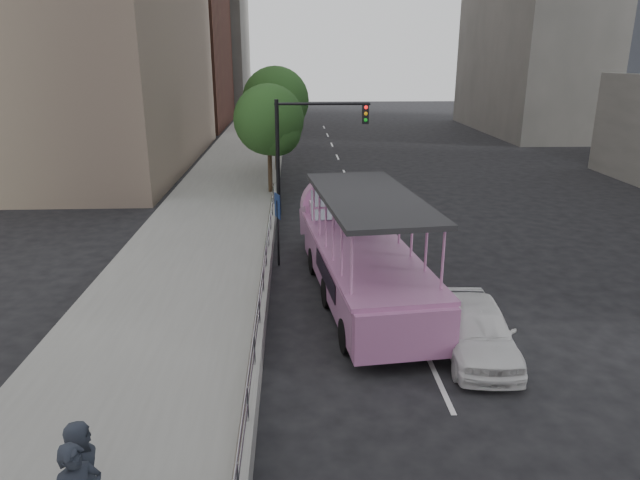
% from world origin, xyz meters
% --- Properties ---
extents(ground, '(160.00, 160.00, 0.00)m').
position_xyz_m(ground, '(0.00, 0.00, 0.00)').
color(ground, black).
extents(sidewalk, '(5.50, 80.00, 0.30)m').
position_xyz_m(sidewalk, '(-5.75, 10.00, 0.15)').
color(sidewalk, '#999994').
rests_on(sidewalk, ground).
extents(kerb_wall, '(0.24, 30.00, 0.36)m').
position_xyz_m(kerb_wall, '(-3.12, 2.00, 0.48)').
color(kerb_wall, '#ACABA6').
rests_on(kerb_wall, sidewalk).
extents(guardrail, '(0.07, 22.00, 0.71)m').
position_xyz_m(guardrail, '(-3.12, 2.00, 1.14)').
color(guardrail, '#A3A4A8').
rests_on(guardrail, kerb_wall).
extents(duck_boat, '(3.54, 10.31, 3.36)m').
position_xyz_m(duck_boat, '(-0.30, 3.60, 1.25)').
color(duck_boat, black).
rests_on(duck_boat, ground).
extents(car, '(1.94, 4.09, 1.35)m').
position_xyz_m(car, '(2.20, -0.60, 0.68)').
color(car, white).
rests_on(car, ground).
extents(pedestrian_far, '(0.67, 0.85, 1.52)m').
position_xyz_m(pedestrian_far, '(-5.50, -5.60, 1.06)').
color(pedestrian_far, '#242A36').
rests_on(pedestrian_far, sidewalk).
extents(parking_sign, '(0.21, 0.55, 2.57)m').
position_xyz_m(parking_sign, '(-2.77, 5.86, 1.63)').
color(parking_sign, black).
rests_on(parking_sign, ground).
extents(traffic_signal, '(4.20, 0.32, 5.20)m').
position_xyz_m(traffic_signal, '(-1.70, 12.50, 3.50)').
color(traffic_signal, black).
rests_on(traffic_signal, ground).
extents(street_tree_near, '(3.52, 3.52, 5.72)m').
position_xyz_m(street_tree_near, '(-3.30, 15.93, 3.82)').
color(street_tree_near, '#382519').
rests_on(street_tree_near, ground).
extents(street_tree_far, '(3.97, 3.97, 6.45)m').
position_xyz_m(street_tree_far, '(-3.10, 21.93, 4.31)').
color(street_tree_far, '#382519').
rests_on(street_tree_far, ground).
extents(midrise_stone_b, '(16.00, 14.00, 20.00)m').
position_xyz_m(midrise_stone_b, '(-16.00, 64.00, 10.00)').
color(midrise_stone_b, gray).
rests_on(midrise_stone_b, ground).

